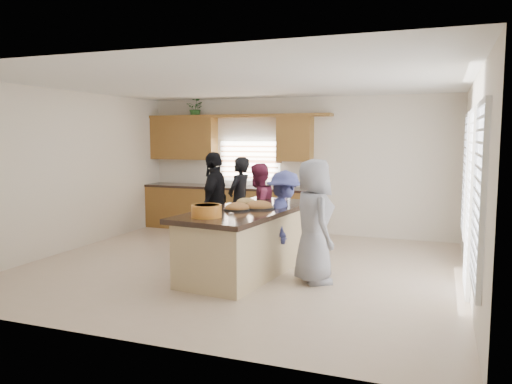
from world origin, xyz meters
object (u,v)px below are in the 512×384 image
at_px(woman_left_mid, 258,208).
at_px(salad_bowl, 206,210).
at_px(woman_right_back, 285,220).
at_px(woman_right_front, 314,221).
at_px(woman_left_front, 215,203).
at_px(island, 249,242).
at_px(woman_left_back, 239,201).

bearing_deg(woman_left_mid, salad_bowl, 19.07).
distance_m(woman_right_back, woman_right_front, 0.83).
height_order(woman_left_mid, woman_right_front, woman_right_front).
xyz_separation_m(woman_left_front, woman_right_back, (1.39, -0.47, -0.13)).
distance_m(island, salad_bowl, 1.11).
distance_m(woman_left_front, woman_right_back, 1.47).
bearing_deg(woman_left_front, woman_right_back, 64.42).
distance_m(island, woman_right_back, 0.66).
distance_m(woman_left_back, woman_left_front, 0.89).
height_order(woman_left_back, woman_right_front, woman_right_front).
distance_m(salad_bowl, woman_left_mid, 2.21).
distance_m(salad_bowl, woman_left_back, 2.74).
bearing_deg(salad_bowl, woman_left_mid, 92.26).
height_order(woman_left_front, woman_right_front, woman_left_front).
relative_size(island, woman_left_mid, 1.82).
bearing_deg(woman_right_front, salad_bowl, 87.17).
relative_size(woman_left_mid, woman_left_front, 0.88).
xyz_separation_m(salad_bowl, woman_left_back, (-0.63, 2.66, -0.23)).
xyz_separation_m(woman_left_mid, woman_right_front, (1.35, -1.45, 0.08)).
bearing_deg(woman_left_mid, woman_right_front, 59.71).
bearing_deg(woman_right_back, woman_right_front, -144.74).
relative_size(island, woman_left_back, 1.73).
bearing_deg(woman_right_back, island, 120.81).
xyz_separation_m(salad_bowl, woman_left_front, (-0.72, 1.78, -0.17)).
bearing_deg(woman_left_front, salad_bowl, 15.15).
xyz_separation_m(woman_left_back, woman_left_front, (-0.09, -0.88, 0.06)).
bearing_deg(salad_bowl, island, 75.66).
xyz_separation_m(island, salad_bowl, (-0.23, -0.92, 0.59)).
xyz_separation_m(salad_bowl, woman_left_mid, (-0.09, 2.19, -0.27)).
bearing_deg(woman_left_back, woman_left_front, 2.88).
relative_size(woman_left_front, woman_right_back, 1.17).
bearing_deg(woman_right_back, woman_left_back, 32.81).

